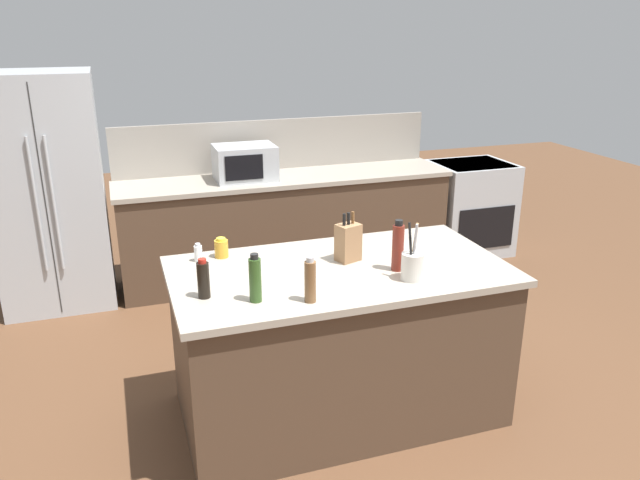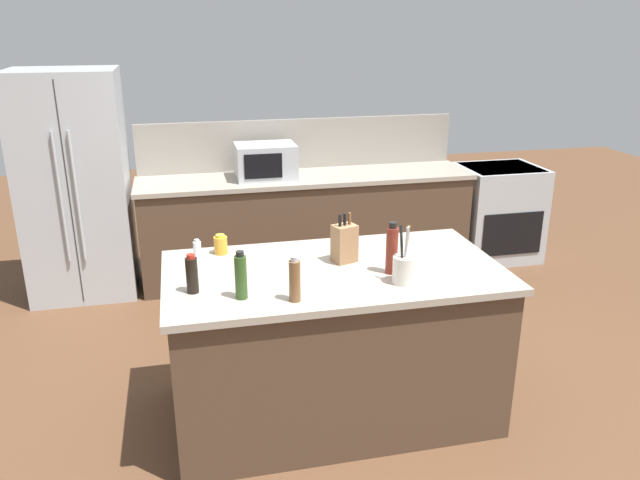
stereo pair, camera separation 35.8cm
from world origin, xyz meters
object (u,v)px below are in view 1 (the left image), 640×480
(salt_shaker, at_px, (198,253))
(range_oven, at_px, (470,207))
(refrigerator, at_px, (49,192))
(knife_block, at_px, (348,242))
(pepper_grinder, at_px, (310,281))
(utensil_crock, at_px, (412,265))
(olive_oil_bottle, at_px, (255,279))
(honey_jar, at_px, (221,248))
(microwave, at_px, (245,163))
(vinegar_bottle, at_px, (398,247))
(soy_sauce_bottle, at_px, (203,279))

(salt_shaker, bearing_deg, range_oven, 31.78)
(refrigerator, distance_m, knife_block, 2.78)
(pepper_grinder, bearing_deg, utensil_crock, 8.54)
(olive_oil_bottle, bearing_deg, honey_jar, 94.54)
(range_oven, xyz_separation_m, knife_block, (-2.14, -2.10, 0.59))
(honey_jar, bearing_deg, olive_oil_bottle, -85.46)
(pepper_grinder, bearing_deg, microwave, 84.96)
(vinegar_bottle, bearing_deg, range_oven, 50.34)
(vinegar_bottle, bearing_deg, utensil_crock, -82.97)
(refrigerator, distance_m, pepper_grinder, 2.96)
(range_oven, xyz_separation_m, salt_shaker, (-2.96, -1.84, 0.52))
(soy_sauce_bottle, bearing_deg, refrigerator, 110.22)
(honey_jar, xyz_separation_m, soy_sauce_bottle, (-0.18, -0.54, 0.04))
(knife_block, relative_size, utensil_crock, 0.91)
(pepper_grinder, relative_size, vinegar_bottle, 0.81)
(honey_jar, relative_size, olive_oil_bottle, 0.47)
(range_oven, xyz_separation_m, pepper_grinder, (-2.52, -2.56, 0.58))
(salt_shaker, bearing_deg, soy_sauce_bottle, -95.00)
(salt_shaker, bearing_deg, knife_block, -17.83)
(olive_oil_bottle, bearing_deg, microwave, 78.98)
(utensil_crock, bearing_deg, honey_jar, 144.04)
(pepper_grinder, distance_m, salt_shaker, 0.86)
(knife_block, xyz_separation_m, pepper_grinder, (-0.38, -0.46, -0.00))
(honey_jar, relative_size, vinegar_bottle, 0.41)
(range_oven, xyz_separation_m, soy_sauce_bottle, (-3.01, -2.35, 0.57))
(refrigerator, distance_m, vinegar_bottle, 3.09)
(salt_shaker, bearing_deg, microwave, 69.85)
(knife_block, bearing_deg, olive_oil_bottle, -168.48)
(microwave, relative_size, knife_block, 1.79)
(range_oven, bearing_deg, knife_block, -135.48)
(refrigerator, height_order, salt_shaker, refrigerator)
(refrigerator, height_order, utensil_crock, refrigerator)
(vinegar_bottle, xyz_separation_m, soy_sauce_bottle, (-1.08, -0.02, -0.04))
(range_oven, bearing_deg, pepper_grinder, -134.45)
(pepper_grinder, distance_m, honey_jar, 0.82)
(knife_block, relative_size, soy_sauce_bottle, 1.39)
(range_oven, height_order, utensil_crock, utensil_crock)
(salt_shaker, bearing_deg, vinegar_bottle, -25.45)
(pepper_grinder, relative_size, salt_shaker, 2.18)
(vinegar_bottle, height_order, olive_oil_bottle, vinegar_bottle)
(pepper_grinder, bearing_deg, olive_oil_bottle, 160.48)
(salt_shaker, height_order, soy_sauce_bottle, soy_sauce_bottle)
(soy_sauce_bottle, bearing_deg, honey_jar, 71.06)
(microwave, distance_m, knife_block, 2.11)
(pepper_grinder, relative_size, olive_oil_bottle, 0.94)
(honey_jar, bearing_deg, vinegar_bottle, -29.96)
(pepper_grinder, height_order, olive_oil_bottle, olive_oil_bottle)
(utensil_crock, height_order, salt_shaker, utensil_crock)
(range_oven, distance_m, olive_oil_bottle, 3.76)
(microwave, height_order, knife_block, microwave)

